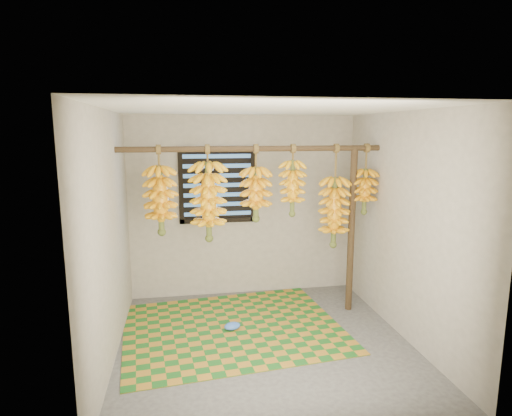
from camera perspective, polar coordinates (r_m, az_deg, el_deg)
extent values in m
cube|color=#454545|center=(4.70, 1.22, -17.72)|extent=(3.00, 3.00, 0.01)
cube|color=silver|center=(4.15, 1.35, 13.11)|extent=(3.00, 3.00, 0.01)
cube|color=gray|center=(5.72, -1.65, 0.19)|extent=(3.00, 0.01, 2.40)
cube|color=gray|center=(4.25, -19.12, -3.91)|extent=(0.01, 3.00, 2.40)
cube|color=gray|center=(4.79, 19.26, -2.37)|extent=(0.01, 3.00, 2.40)
cube|color=black|center=(5.61, -5.18, 3.06)|extent=(1.00, 0.04, 1.00)
cylinder|color=#44301C|center=(4.84, -0.31, 7.91)|extent=(3.00, 0.06, 0.06)
cylinder|color=#44301C|center=(5.31, 12.59, -3.04)|extent=(0.08, 0.08, 2.00)
cube|color=#1B5E1D|center=(5.02, -3.12, -15.65)|extent=(2.56, 2.13, 0.01)
ellipsoid|color=#3C6FE0|center=(4.96, -3.19, -15.44)|extent=(0.23, 0.19, 0.08)
cylinder|color=brown|center=(4.78, -12.84, 6.55)|extent=(0.02, 0.02, 0.24)
cylinder|color=#4C5923|center=(4.83, -12.63, 1.23)|extent=(0.07, 0.07, 0.72)
cylinder|color=brown|center=(4.78, -6.48, 6.95)|extent=(0.02, 0.02, 0.21)
cylinder|color=#4C5923|center=(4.84, -6.36, 1.07)|extent=(0.07, 0.07, 0.85)
cylinder|color=brown|center=(4.85, -0.01, 6.67)|extent=(0.02, 0.02, 0.27)
cylinder|color=#4C5923|center=(4.89, -0.01, 2.09)|extent=(0.06, 0.06, 0.57)
cylinder|color=brown|center=(4.94, 4.95, 7.15)|extent=(0.02, 0.02, 0.19)
cylinder|color=#4C5923|center=(4.97, 4.88, 2.88)|extent=(0.05, 0.05, 0.61)
cylinder|color=brown|center=(5.10, 10.59, 5.94)|extent=(0.02, 0.02, 0.40)
cylinder|color=#4C5923|center=(5.18, 10.39, -0.35)|extent=(0.06, 0.06, 0.80)
cylinder|color=brown|center=(5.24, 14.49, 6.43)|extent=(0.02, 0.02, 0.30)
cylinder|color=#4C5923|center=(5.28, 14.31, 2.39)|extent=(0.05, 0.05, 0.50)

